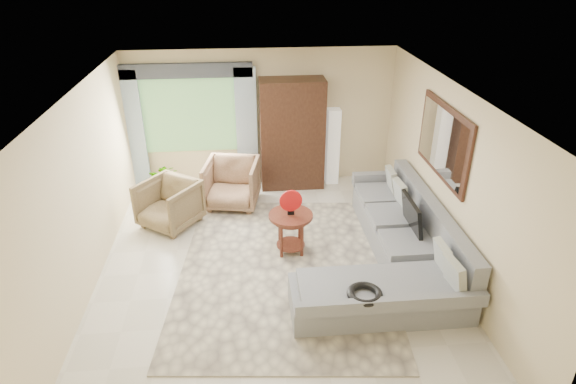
{
  "coord_description": "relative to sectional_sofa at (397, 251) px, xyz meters",
  "views": [
    {
      "loc": [
        -0.33,
        -5.81,
        4.22
      ],
      "look_at": [
        0.25,
        0.35,
        1.05
      ],
      "focal_mm": 30.0,
      "sensor_mm": 36.0,
      "label": 1
    }
  ],
  "objects": [
    {
      "name": "garden_hose",
      "position": [
        -0.78,
        -1.22,
        0.26
      ],
      "size": [
        0.43,
        0.43,
        0.09
      ],
      "primitive_type": "torus",
      "color": "black",
      "rests_on": "sectional_sofa"
    },
    {
      "name": "valance",
      "position": [
        -3.13,
        3.08,
        1.97
      ],
      "size": [
        2.4,
        0.12,
        0.26
      ],
      "primitive_type": "cube",
      "color": "#1E232D",
      "rests_on": "wall_back"
    },
    {
      "name": "curtain_left",
      "position": [
        -4.18,
        3.06,
        0.87
      ],
      "size": [
        0.4,
        0.08,
        2.3
      ],
      "primitive_type": "cube",
      "color": "#9EB7CC",
      "rests_on": "ground"
    },
    {
      "name": "floor_lamp",
      "position": [
        -0.43,
        2.96,
        0.47
      ],
      "size": [
        0.24,
        0.24,
        1.5
      ],
      "primitive_type": "cube",
      "color": "silver",
      "rests_on": "ground"
    },
    {
      "name": "potted_plant",
      "position": [
        -3.67,
        2.81,
        0.01
      ],
      "size": [
        0.54,
        0.47,
        0.59
      ],
      "primitive_type": "imported",
      "rotation": [
        0.0,
        0.0,
        -0.02
      ],
      "color": "#999999",
      "rests_on": "ground"
    },
    {
      "name": "sectional_sofa",
      "position": [
        0.0,
        0.0,
        0.0
      ],
      "size": [
        2.3,
        3.46,
        0.9
      ],
      "color": "gray",
      "rests_on": "ground"
    },
    {
      "name": "tv_screen",
      "position": [
        0.27,
        0.28,
        0.44
      ],
      "size": [
        0.14,
        0.74,
        0.48
      ],
      "primitive_type": "cube",
      "rotation": [
        0.0,
        -0.17,
        0.0
      ],
      "color": "black",
      "rests_on": "sectional_sofa"
    },
    {
      "name": "armchair_right",
      "position": [
        -2.39,
        2.17,
        0.14
      ],
      "size": [
        1.06,
        1.08,
        0.85
      ],
      "primitive_type": "imported",
      "rotation": [
        0.0,
        0.0,
        -0.18
      ],
      "color": "#A17357",
      "rests_on": "ground"
    },
    {
      "name": "red_disc",
      "position": [
        -1.49,
        0.55,
        0.61
      ],
      "size": [
        0.34,
        0.05,
        0.34
      ],
      "primitive_type": "cylinder",
      "rotation": [
        1.57,
        0.0,
        0.06
      ],
      "color": "red",
      "rests_on": "coffee_table"
    },
    {
      "name": "wall_mirror",
      "position": [
        0.68,
        0.53,
        1.47
      ],
      "size": [
        0.05,
        1.7,
        1.05
      ],
      "color": "black",
      "rests_on": "wall_right"
    },
    {
      "name": "curtain_right",
      "position": [
        -2.08,
        3.06,
        0.87
      ],
      "size": [
        0.4,
        0.08,
        2.3
      ],
      "primitive_type": "cube",
      "color": "#9EB7CC",
      "rests_on": "ground"
    },
    {
      "name": "coffee_table",
      "position": [
        -1.49,
        0.55,
        0.07
      ],
      "size": [
        0.66,
        0.66,
        0.66
      ],
      "rotation": [
        0.0,
        0.0,
        0.26
      ],
      "color": "#461812",
      "rests_on": "ground"
    },
    {
      "name": "window",
      "position": [
        -3.13,
        3.15,
        1.12
      ],
      "size": [
        1.8,
        0.04,
        1.4
      ],
      "primitive_type": "cube",
      "color": "#669E59",
      "rests_on": "wall_back"
    },
    {
      "name": "armoire",
      "position": [
        -1.23,
        2.9,
        0.77
      ],
      "size": [
        1.2,
        0.55,
        2.1
      ],
      "primitive_type": "cube",
      "color": "black",
      "rests_on": "ground"
    },
    {
      "name": "armchair_left",
      "position": [
        -3.43,
        1.55,
        0.11
      ],
      "size": [
        1.2,
        1.2,
        0.79
      ],
      "primitive_type": "imported",
      "rotation": [
        0.0,
        0.0,
        -0.62
      ],
      "color": "olive",
      "rests_on": "ground"
    },
    {
      "name": "ground",
      "position": [
        -1.78,
        0.18,
        -0.28
      ],
      "size": [
        6.0,
        6.0,
        0.0
      ],
      "primitive_type": "plane",
      "color": "silver",
      "rests_on": "ground"
    },
    {
      "name": "area_rug",
      "position": [
        -1.62,
        0.12,
        -0.27
      ],
      "size": [
        3.37,
        4.27,
        0.02
      ],
      "primitive_type": "cube",
      "rotation": [
        0.0,
        0.0,
        -0.1
      ],
      "color": "beige",
      "rests_on": "ground"
    }
  ]
}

